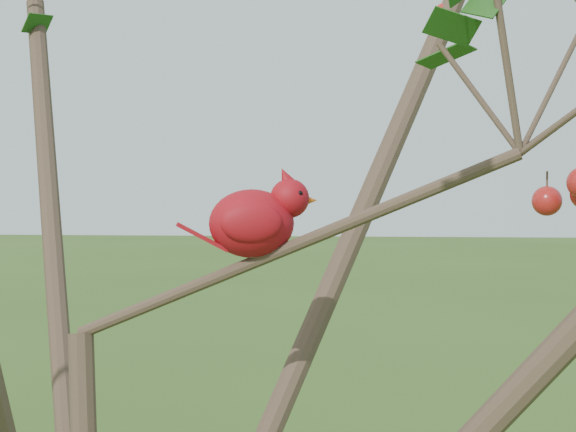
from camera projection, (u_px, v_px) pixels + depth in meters
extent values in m
sphere|color=#AF1B18|center=(547.00, 201.00, 1.18)|extent=(0.04, 0.04, 0.04)
sphere|color=#AF1B18|center=(444.00, 14.00, 1.68)|extent=(0.04, 0.04, 0.04)
ellipsoid|color=#A30D19|center=(252.00, 224.00, 1.20)|extent=(0.14, 0.12, 0.09)
sphere|color=#A30D19|center=(290.00, 198.00, 1.21)|extent=(0.07, 0.07, 0.05)
cone|color=#A30D19|center=(286.00, 179.00, 1.20)|extent=(0.05, 0.04, 0.04)
cone|color=#D85914|center=(309.00, 200.00, 1.21)|extent=(0.03, 0.03, 0.02)
ellipsoid|color=black|center=(302.00, 201.00, 1.21)|extent=(0.02, 0.03, 0.03)
cube|color=#A30D19|center=(202.00, 237.00, 1.19)|extent=(0.07, 0.04, 0.04)
ellipsoid|color=#A30D19|center=(246.00, 221.00, 1.23)|extent=(0.09, 0.05, 0.05)
ellipsoid|color=#A30D19|center=(251.00, 222.00, 1.16)|extent=(0.09, 0.05, 0.05)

